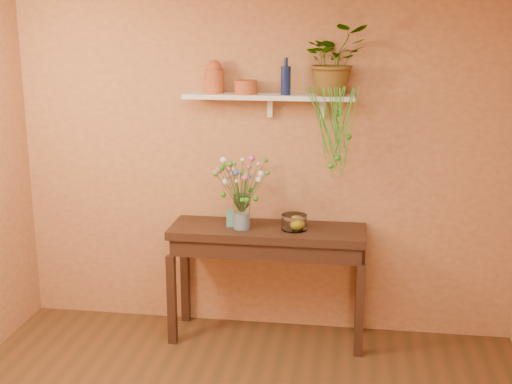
# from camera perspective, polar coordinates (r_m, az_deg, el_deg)

# --- Properties ---
(room) EXTENTS (4.04, 4.04, 2.70)m
(room) POSITION_cam_1_polar(r_m,az_deg,el_deg) (3.53, -3.71, -4.52)
(room) COLOR #563219
(room) RESTS_ON ground
(sideboard) EXTENTS (1.52, 0.49, 0.92)m
(sideboard) POSITION_cam_1_polar(r_m,az_deg,el_deg) (5.32, 0.99, -4.38)
(sideboard) COLOR #372215
(sideboard) RESTS_ON ground
(wall_shelf) EXTENTS (1.30, 0.24, 0.19)m
(wall_shelf) POSITION_cam_1_polar(r_m,az_deg,el_deg) (5.21, 1.19, 7.96)
(wall_shelf) COLOR white
(wall_shelf) RESTS_ON room
(terracotta_jug) EXTENTS (0.19, 0.19, 0.25)m
(terracotta_jug) POSITION_cam_1_polar(r_m,az_deg,el_deg) (5.29, -3.52, 9.56)
(terracotta_jug) COLOR #BF6229
(terracotta_jug) RESTS_ON wall_shelf
(terracotta_pot) EXTENTS (0.21, 0.21, 0.10)m
(terracotta_pot) POSITION_cam_1_polar(r_m,az_deg,el_deg) (5.21, -0.87, 8.77)
(terracotta_pot) COLOR #BF6229
(terracotta_pot) RESTS_ON wall_shelf
(blue_bottle) EXTENTS (0.09, 0.09, 0.28)m
(blue_bottle) POSITION_cam_1_polar(r_m,az_deg,el_deg) (5.15, 2.51, 9.38)
(blue_bottle) COLOR #0F1A48
(blue_bottle) RESTS_ON wall_shelf
(spider_plant) EXTENTS (0.58, 0.55, 0.52)m
(spider_plant) POSITION_cam_1_polar(r_m,az_deg,el_deg) (5.15, 6.58, 10.94)
(spider_plant) COLOR #2C8018
(spider_plant) RESTS_ON wall_shelf
(plant_fronds) EXTENTS (0.40, 0.29, 0.70)m
(plant_fronds) POSITION_cam_1_polar(r_m,az_deg,el_deg) (5.06, 6.74, 5.05)
(plant_fronds) COLOR #2C8018
(plant_fronds) RESTS_ON wall_shelf
(glass_vase) EXTENTS (0.13, 0.13, 0.27)m
(glass_vase) POSITION_cam_1_polar(r_m,az_deg,el_deg) (5.22, -1.20, -1.89)
(glass_vase) COLOR white
(glass_vase) RESTS_ON sideboard
(bouquet) EXTENTS (0.41, 0.47, 0.46)m
(bouquet) POSITION_cam_1_polar(r_m,az_deg,el_deg) (5.12, -1.37, 1.26)
(bouquet) COLOR #386B28
(bouquet) RESTS_ON glass_vase
(glass_bowl) EXTENTS (0.20, 0.20, 0.12)m
(glass_bowl) POSITION_cam_1_polar(r_m,az_deg,el_deg) (5.22, 3.22, -2.59)
(glass_bowl) COLOR white
(glass_bowl) RESTS_ON sideboard
(lemon) EXTENTS (0.08, 0.08, 0.08)m
(lemon) POSITION_cam_1_polar(r_m,az_deg,el_deg) (5.22, 3.42, -2.69)
(lemon) COLOR yellow
(lemon) RESTS_ON glass_bowl
(carton) EXTENTS (0.07, 0.06, 0.13)m
(carton) POSITION_cam_1_polar(r_m,az_deg,el_deg) (5.30, -2.11, -2.21)
(carton) COLOR teal
(carton) RESTS_ON sideboard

